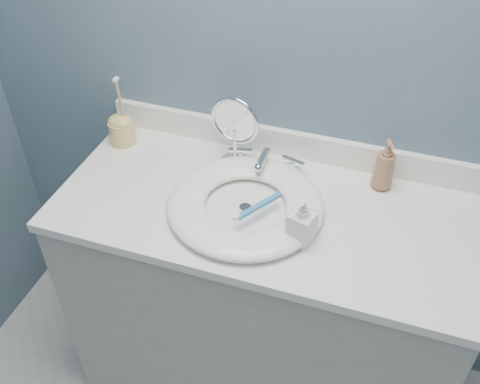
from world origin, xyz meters
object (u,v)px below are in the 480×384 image
at_px(soap_bottle_amber, 385,165).
at_px(toothbrush_holder, 122,128).
at_px(soap_bottle_clear, 302,221).
at_px(makeup_mirror, 235,128).

xyz_separation_m(soap_bottle_amber, toothbrush_holder, (-0.84, -0.04, -0.03)).
bearing_deg(toothbrush_holder, soap_bottle_amber, 2.63).
distance_m(soap_bottle_clear, toothbrush_holder, 0.72).
relative_size(soap_bottle_amber, toothbrush_holder, 0.68).
bearing_deg(soap_bottle_clear, soap_bottle_amber, 75.09).
bearing_deg(makeup_mirror, soap_bottle_clear, -36.38).
height_order(makeup_mirror, toothbrush_holder, toothbrush_holder).
xyz_separation_m(makeup_mirror, soap_bottle_amber, (0.45, 0.03, -0.05)).
bearing_deg(toothbrush_holder, makeup_mirror, 1.81).
xyz_separation_m(makeup_mirror, toothbrush_holder, (-0.39, -0.01, -0.07)).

